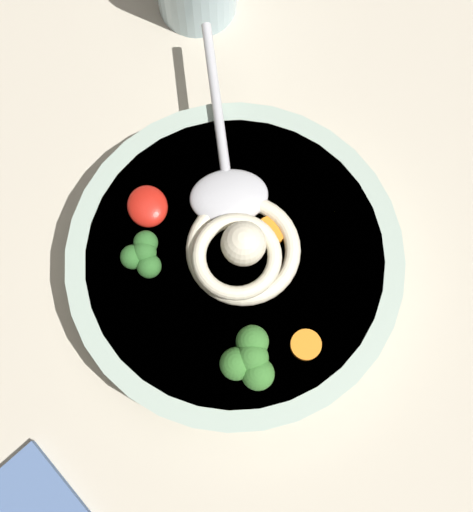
% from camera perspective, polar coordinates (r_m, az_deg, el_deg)
% --- Properties ---
extents(table_slab, '(1.31, 1.31, 0.03)m').
position_cam_1_polar(table_slab, '(0.56, -0.87, 0.24)').
color(table_slab, '#BCB29E').
rests_on(table_slab, ground).
extents(soup_bowl, '(0.26, 0.26, 0.05)m').
position_cam_1_polar(soup_bowl, '(0.52, 0.00, -0.66)').
color(soup_bowl, '#9EB2A3').
rests_on(soup_bowl, table_slab).
extents(noodle_pile, '(0.09, 0.09, 0.04)m').
position_cam_1_polar(noodle_pile, '(0.48, 0.56, 0.56)').
color(noodle_pile, beige).
rests_on(noodle_pile, soup_bowl).
extents(soup_spoon, '(0.18, 0.07, 0.02)m').
position_cam_1_polar(soup_spoon, '(0.51, -0.85, 6.65)').
color(soup_spoon, '#B7B7BC').
rests_on(soup_spoon, soup_bowl).
extents(chili_sauce_dollop, '(0.03, 0.03, 0.02)m').
position_cam_1_polar(chili_sauce_dollop, '(0.50, -7.73, 4.30)').
color(chili_sauce_dollop, red).
rests_on(chili_sauce_dollop, soup_bowl).
extents(broccoli_floret_center, '(0.04, 0.03, 0.03)m').
position_cam_1_polar(broccoli_floret_center, '(0.48, -8.08, 0.05)').
color(broccoli_floret_center, '#7A9E60').
rests_on(broccoli_floret_center, soup_bowl).
extents(broccoli_floret_rear, '(0.05, 0.04, 0.04)m').
position_cam_1_polar(broccoli_floret_rear, '(0.46, 1.15, -8.94)').
color(broccoli_floret_rear, '#7A9E60').
rests_on(broccoli_floret_rear, soup_bowl).
extents(carrot_slice_extra_a, '(0.02, 0.02, 0.01)m').
position_cam_1_polar(carrot_slice_extra_a, '(0.48, 6.03, -7.67)').
color(carrot_slice_extra_a, orange).
rests_on(carrot_slice_extra_a, soup_bowl).
extents(carrot_slice_beside_chili, '(0.02, 0.02, 0.01)m').
position_cam_1_polar(carrot_slice_beside_chili, '(0.50, 2.99, 2.16)').
color(carrot_slice_beside_chili, orange).
rests_on(carrot_slice_beside_chili, soup_bowl).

